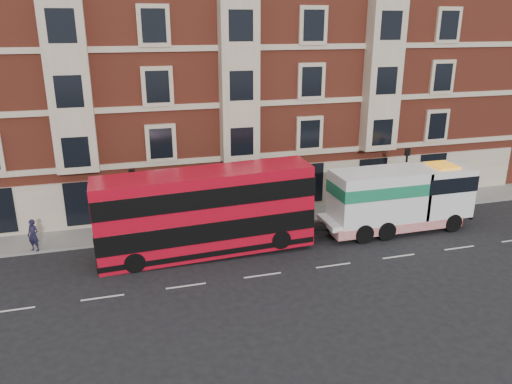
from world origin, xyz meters
The scene contains 8 objects.
ground centered at (0.00, 0.00, 0.00)m, with size 120.00×120.00×0.00m, color black.
sidewalk centered at (0.00, 7.50, 0.07)m, with size 90.00×3.00×0.15m, color slate.
victorian_terrace centered at (0.50, 15.00, 10.07)m, with size 45.00×12.00×20.40m.
lamp_post_west centered at (-6.00, 6.20, 2.68)m, with size 0.35×0.15×4.35m.
lamp_post_east centered at (12.00, 6.20, 2.68)m, with size 0.35×0.15×4.35m.
double_decker_bus centered at (-2.29, 3.45, 2.56)m, with size 11.95×2.74×4.84m.
tow_truck centered at (9.78, 3.45, 2.11)m, with size 9.57×2.83×3.99m.
pedestrian centered at (-11.67, 6.15, 1.09)m, with size 0.68×0.45×1.88m, color #1C1932.
Camera 1 is at (-6.76, -22.15, 12.44)m, focal length 35.00 mm.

